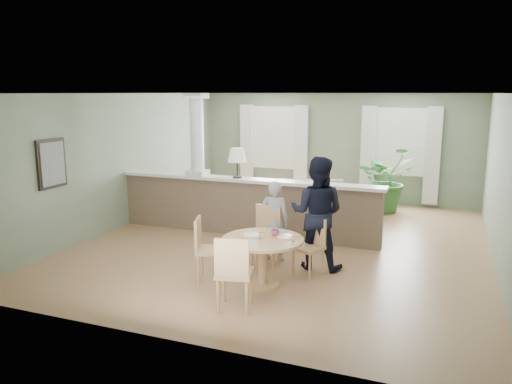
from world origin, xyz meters
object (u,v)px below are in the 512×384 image
at_px(houseplant, 385,179).
at_px(dining_table, 263,248).
at_px(chair_far_boy, 266,232).
at_px(chair_far_man, 311,243).
at_px(child_person, 275,221).
at_px(chair_side, 206,246).
at_px(man_person, 317,213).
at_px(sofa, 297,200).
at_px(chair_near, 234,270).

height_order(houseplant, dining_table, houseplant).
height_order(houseplant, chair_far_boy, houseplant).
relative_size(chair_far_man, child_person, 0.65).
relative_size(chair_side, man_person, 0.53).
bearing_deg(dining_table, chair_far_boy, 107.17).
xyz_separation_m(houseplant, chair_far_boy, (-1.32, -4.38, -0.24)).
distance_m(chair_far_man, child_person, 0.85).
relative_size(houseplant, man_person, 0.86).
relative_size(dining_table, chair_far_man, 1.34).
bearing_deg(man_person, child_person, -8.81).
xyz_separation_m(sofa, chair_far_man, (1.17, -3.22, 0.08)).
relative_size(sofa, houseplant, 1.81).
relative_size(chair_far_boy, man_person, 0.53).
distance_m(sofa, child_person, 2.87).
bearing_deg(chair_side, chair_far_man, -78.46).
xyz_separation_m(dining_table, chair_far_boy, (-0.29, 0.94, -0.04)).
distance_m(houseplant, child_person, 4.39).
height_order(sofa, dining_table, sofa).
height_order(sofa, chair_far_man, chair_far_man).
distance_m(dining_table, chair_side, 0.86).
distance_m(chair_far_man, chair_side, 1.58).
distance_m(chair_far_boy, man_person, 0.89).
relative_size(chair_far_boy, chair_side, 1.00).
height_order(chair_near, man_person, man_person).
distance_m(dining_table, chair_near, 0.94).
relative_size(dining_table, man_person, 0.66).
xyz_separation_m(houseplant, child_person, (-1.25, -4.21, -0.10)).
distance_m(chair_far_boy, chair_near, 1.89).
relative_size(sofa, chair_far_boy, 2.94).
bearing_deg(man_person, houseplant, -97.34).
bearing_deg(chair_side, child_person, -46.75).
bearing_deg(child_person, chair_side, 58.07).
height_order(dining_table, man_person, man_person).
bearing_deg(sofa, chair_far_man, -89.30).
distance_m(chair_far_boy, chair_far_man, 0.83).
height_order(dining_table, chair_side, chair_side).
relative_size(houseplant, child_person, 1.14).
relative_size(chair_far_boy, chair_far_man, 1.08).
bearing_deg(houseplant, sofa, -140.67).
xyz_separation_m(dining_table, chair_far_man, (0.51, 0.71, -0.08)).
distance_m(sofa, chair_near, 4.91).
bearing_deg(man_person, dining_table, 62.36).
distance_m(houseplant, chair_near, 6.35).
relative_size(sofa, dining_table, 2.37).
distance_m(sofa, dining_table, 3.99).
distance_m(chair_far_boy, chair_side, 1.17).
bearing_deg(chair_far_boy, chair_far_man, -22.60).
bearing_deg(dining_table, houseplant, 79.00).
bearing_deg(chair_far_boy, chair_near, -89.27).
bearing_deg(houseplant, chair_far_boy, -106.81).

